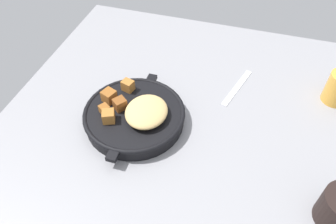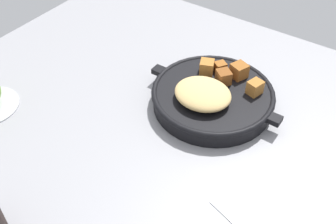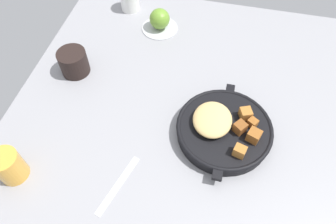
% 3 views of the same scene
% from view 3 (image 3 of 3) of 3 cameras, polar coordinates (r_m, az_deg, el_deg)
% --- Properties ---
extents(ground_plane, '(1.09, 0.96, 0.02)m').
position_cam_3_polar(ground_plane, '(0.90, 1.82, -1.11)').
color(ground_plane, gray).
extents(cast_iron_skillet, '(0.30, 0.26, 0.07)m').
position_cam_3_polar(cast_iron_skillet, '(0.85, 9.96, -3.00)').
color(cast_iron_skillet, black).
rests_on(cast_iron_skillet, ground_plane).
extents(saucer_plate, '(0.13, 0.13, 0.01)m').
position_cam_3_polar(saucer_plate, '(1.15, -1.48, 14.98)').
color(saucer_plate, '#B7BABF').
rests_on(saucer_plate, ground_plane).
extents(red_apple, '(0.07, 0.07, 0.07)m').
position_cam_3_polar(red_apple, '(1.12, -1.53, 16.48)').
color(red_apple, olive).
rests_on(red_apple, saucer_plate).
extents(butter_knife, '(0.17, 0.06, 0.00)m').
position_cam_3_polar(butter_knife, '(0.80, -9.02, -12.91)').
color(butter_knife, silver).
rests_on(butter_knife, ground_plane).
extents(juice_glass_amber, '(0.07, 0.07, 0.09)m').
position_cam_3_polar(juice_glass_amber, '(0.85, -26.80, -8.71)').
color(juice_glass_amber, gold).
rests_on(juice_glass_amber, ground_plane).
extents(coffee_mug_dark, '(0.09, 0.09, 0.08)m').
position_cam_3_polar(coffee_mug_dark, '(1.01, -16.68, 8.60)').
color(coffee_mug_dark, black).
rests_on(coffee_mug_dark, ground_plane).
extents(white_creamer_pitcher, '(0.07, 0.07, 0.08)m').
position_cam_3_polar(white_creamer_pitcher, '(1.22, -6.93, 19.52)').
color(white_creamer_pitcher, white).
rests_on(white_creamer_pitcher, ground_plane).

